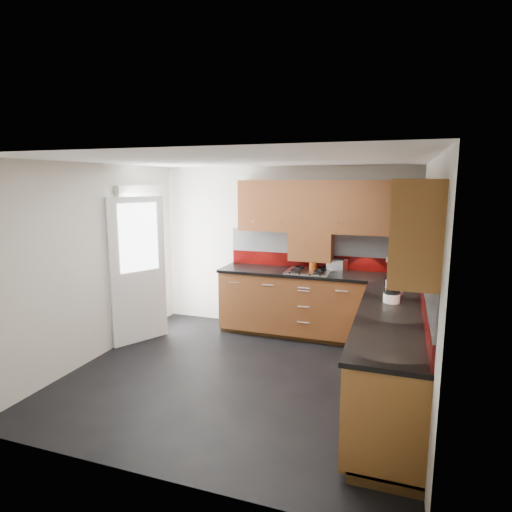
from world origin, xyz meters
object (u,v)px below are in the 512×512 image
at_px(utensil_pot, 313,263).
at_px(food_processor, 392,290).
at_px(gas_hob, 308,271).
at_px(toaster, 337,265).

relative_size(utensil_pot, food_processor, 1.37).
xyz_separation_m(gas_hob, utensil_pot, (0.03, 0.19, 0.08)).
distance_m(utensil_pot, toaster, 0.34).
bearing_deg(gas_hob, utensil_pot, 81.81).
height_order(utensil_pot, toaster, utensil_pot).
bearing_deg(utensil_pot, gas_hob, -98.19).
xyz_separation_m(toaster, food_processor, (0.77, -1.37, 0.04)).
relative_size(toaster, food_processor, 1.03).
xyz_separation_m(utensil_pot, toaster, (0.34, -0.02, -0.00)).
distance_m(toaster, food_processor, 1.57).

